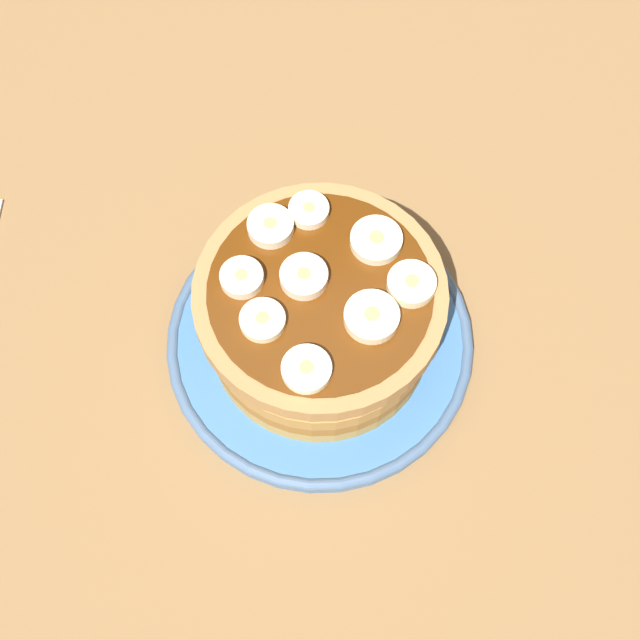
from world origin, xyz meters
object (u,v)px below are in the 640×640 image
Objects in this scene: banana_slice_2 at (271,227)px; banana_slice_4 at (411,284)px; pancake_stack at (320,315)px; banana_slice_7 at (242,278)px; banana_slice_0 at (304,277)px; plate at (320,341)px; banana_slice_6 at (307,370)px; banana_slice_8 at (316,210)px; banana_slice_1 at (263,321)px; banana_slice_5 at (376,241)px; banana_slice_3 at (372,317)px.

banana_slice_2 is 0.97× the size of banana_slice_4.
banana_slice_7 reaches higher than pancake_stack.
banana_slice_0 is at bearing 45.59° from pancake_stack.
pancake_stack is (0.00, 0.02, 4.41)cm from plate.
banana_slice_6 is 1.15× the size of banana_slice_8.
banana_slice_1 is at bearing 169.76° from banana_slice_2.
banana_slice_4 reaches higher than pancake_stack.
plate is 7.09× the size of banana_slice_6.
banana_slice_5 reaches higher than plate.
banana_slice_8 is (5.83, -0.48, 8.51)cm from plate.
banana_slice_6 is at bearing -147.10° from banana_slice_1.
plate is at bearing -15.75° from banana_slice_6.
banana_slice_7 is (1.33, 4.88, 8.56)cm from plate.
banana_slice_1 is 1.07× the size of banana_slice_8.
pancake_stack is at bearing -15.51° from banana_slice_6.
banana_slice_4 is 0.92× the size of banana_slice_5.
banana_slice_3 is 8.66cm from banana_slice_8.
banana_slice_7 is (1.84, 10.70, -0.02)cm from banana_slice_4.
pancake_stack is at bearing 50.12° from banana_slice_3.
banana_slice_2 and banana_slice_7 have the same top height.
banana_slice_2 is (6.67, -1.20, 0.08)cm from banana_slice_1.
banana_slice_1 is 3.29cm from banana_slice_7.
banana_slice_5 is (2.08, -5.02, -0.05)cm from banana_slice_0.
banana_slice_8 reaches higher than pancake_stack.
banana_slice_0 is at bearing -96.40° from banana_slice_7.
banana_slice_6 is (-3.61, -2.34, -0.01)cm from banana_slice_1.
banana_slice_0 is 4.34cm from banana_slice_2.
plate is at bearing 84.97° from banana_slice_4.
banana_slice_0 and banana_slice_5 have the same top height.
banana_slice_7 is (-1.63, 8.97, 0.02)cm from banana_slice_5.
banana_slice_4 is (-1.40, -6.74, -0.01)cm from banana_slice_0.
banana_slice_2 is 0.98× the size of banana_slice_6.
banana_slice_4 reaches higher than banana_slice_6.
banana_slice_5 is (2.96, -4.09, 8.54)cm from plate.
plate is at bearing 125.93° from banana_slice_5.
banana_slice_2 is 7.01cm from banana_slice_5.
banana_slice_7 is (1.33, 4.86, 4.15)cm from pancake_stack.
banana_slice_0 is 1.15× the size of banana_slice_8.
banana_slice_0 is 0.91× the size of banana_slice_5.
banana_slice_4 is at bearing -95.03° from plate.
pancake_stack is 6.18× the size of banana_slice_8.
banana_slice_5 is 1.26× the size of banana_slice_8.
pancake_stack is 6.54cm from banana_slice_5.
banana_slice_8 reaches higher than plate.
banana_slice_1 is 9.27cm from banana_slice_5.
banana_slice_4 is at bearing -55.56° from banana_slice_3.
banana_slice_8 is (0.96, -3.14, -0.07)cm from banana_slice_2.
banana_slice_7 is at bearing 26.45° from banana_slice_6.
banana_slice_1 is 9.76cm from banana_slice_4.
banana_slice_8 is at bearing -73.02° from banana_slice_2.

